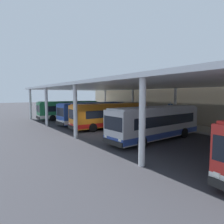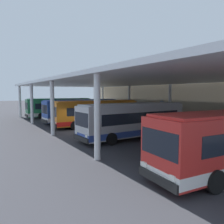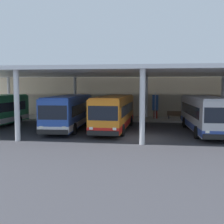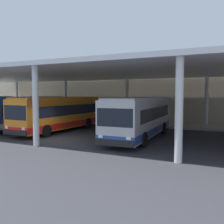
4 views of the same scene
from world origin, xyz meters
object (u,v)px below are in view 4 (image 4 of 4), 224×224
object	(u,v)px
bus_middle_bay	(60,113)
bench_waiting	(150,119)
banner_sign	(128,107)
bus_far_bay	(140,117)
bus_second_bay	(25,112)
trash_bin	(131,118)

from	to	relation	value
bus_middle_bay	bench_waiting	distance (m)	10.27
banner_sign	bus_far_bay	bearing A→B (deg)	-61.44
bench_waiting	bus_second_bay	bearing A→B (deg)	-142.50
bus_far_bay	bus_second_bay	bearing A→B (deg)	178.24
bus_second_bay	bus_far_bay	bearing A→B (deg)	-1.76
bus_second_bay	bench_waiting	xyz separation A→B (m)	(10.57, 8.11, -0.99)
trash_bin	bench_waiting	bearing A→B (deg)	-0.87
bus_second_bay	bus_far_bay	distance (m)	12.38
bench_waiting	banner_sign	world-z (taller)	banner_sign
bus_second_bay	bus_middle_bay	xyz separation A→B (m)	(4.35, -0.00, 0.00)
bus_second_bay	trash_bin	distance (m)	11.67
bus_middle_bay	trash_bin	distance (m)	9.11
bus_middle_bay	bus_far_bay	distance (m)	8.03
bus_middle_bay	bus_far_bay	bearing A→B (deg)	-2.70
bus_middle_bay	bench_waiting	size ratio (longest dim) A/B	5.90
bus_middle_bay	banner_sign	bearing A→B (deg)	61.82
trash_bin	bus_middle_bay	bearing A→B (deg)	-115.87
trash_bin	banner_sign	world-z (taller)	banner_sign
bench_waiting	banner_sign	distance (m)	2.82
bench_waiting	banner_sign	bearing A→B (deg)	-159.42
trash_bin	banner_sign	xyz separation A→B (m)	(-0.07, -0.91, 1.30)
banner_sign	bench_waiting	bearing A→B (deg)	20.58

